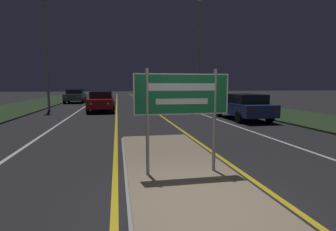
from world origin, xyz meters
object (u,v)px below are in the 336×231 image
object	(u,v)px
highway_sign	(182,100)
streetlight_left_near	(45,23)
car_receding_1	(164,99)
car_approaching_1	(75,96)
streetlight_right_near	(199,36)
car_receding_2	(174,94)
car_receding_0	(243,106)
car_approaching_0	(101,101)

from	to	relation	value
highway_sign	streetlight_left_near	bearing A→B (deg)	111.83
highway_sign	car_receding_1	xyz separation A→B (m)	(2.51, 16.22, -0.90)
highway_sign	car_approaching_1	distance (m)	25.64
streetlight_right_near	car_receding_1	distance (m)	7.39
streetlight_left_near	car_receding_2	distance (m)	18.71
streetlight_left_near	car_receding_0	bearing A→B (deg)	-32.54
car_receding_0	car_receding_1	world-z (taller)	car_receding_0
car_approaching_0	car_approaching_1	size ratio (longest dim) A/B	1.15
car_receding_0	car_approaching_1	bearing A→B (deg)	124.70
highway_sign	car_approaching_1	size ratio (longest dim) A/B	0.53
streetlight_left_near	car_receding_1	size ratio (longest dim) A/B	2.19
streetlight_right_near	car_receding_0	bearing A→B (deg)	-93.60
car_receding_2	car_approaching_0	distance (m)	16.29
highway_sign	car_receding_0	distance (m)	10.15
streetlight_left_near	streetlight_right_near	size ratio (longest dim) A/B	0.98
streetlight_left_near	car_receding_1	distance (m)	10.66
highway_sign	car_approaching_0	xyz separation A→B (m)	(-2.47, 14.87, -0.87)
car_receding_1	car_approaching_1	xyz separation A→B (m)	(-8.34, 8.73, 0.02)
streetlight_left_near	car_receding_0	distance (m)	15.46
streetlight_right_near	car_approaching_1	bearing A→B (deg)	153.26
car_receding_0	car_receding_2	size ratio (longest dim) A/B	1.00
streetlight_left_near	car_approaching_1	world-z (taller)	streetlight_left_near
streetlight_left_near	car_approaching_0	world-z (taller)	streetlight_left_near
streetlight_right_near	car_receding_1	world-z (taller)	streetlight_right_near
streetlight_left_near	car_approaching_0	xyz separation A→B (m)	(3.98, -1.23, -5.74)
highway_sign	car_receding_2	bearing A→B (deg)	78.04
streetlight_left_near	car_approaching_1	xyz separation A→B (m)	(0.62, 8.85, -5.74)
car_receding_2	car_receding_0	bearing A→B (deg)	-91.26
streetlight_left_near	car_receding_1	world-z (taller)	streetlight_left_near
car_receding_0	car_approaching_0	distance (m)	10.38
streetlight_left_near	car_approaching_1	size ratio (longest dim) A/B	2.39
car_receding_2	car_approaching_1	xyz separation A→B (m)	(-11.92, -3.78, 0.04)
car_receding_1	car_approaching_1	distance (m)	12.08
highway_sign	car_approaching_0	world-z (taller)	highway_sign
highway_sign	streetlight_right_near	distance (m)	20.46
car_approaching_1	car_approaching_0	bearing A→B (deg)	-71.55
car_receding_0	car_receding_1	bearing A→B (deg)	111.77
highway_sign	car_approaching_1	world-z (taller)	highway_sign
car_receding_2	streetlight_right_near	bearing A→B (deg)	-88.77
streetlight_right_near	car_approaching_1	world-z (taller)	streetlight_right_near
highway_sign	car_receding_2	xyz separation A→B (m)	(6.09, 28.73, -0.91)
highway_sign	car_receding_0	world-z (taller)	highway_sign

